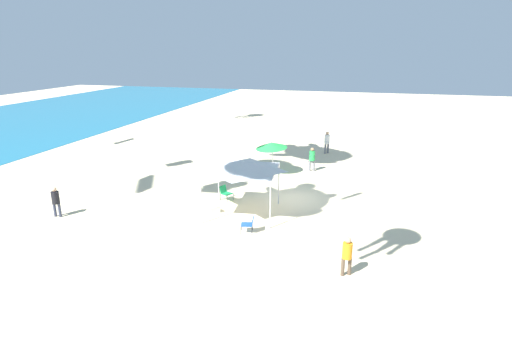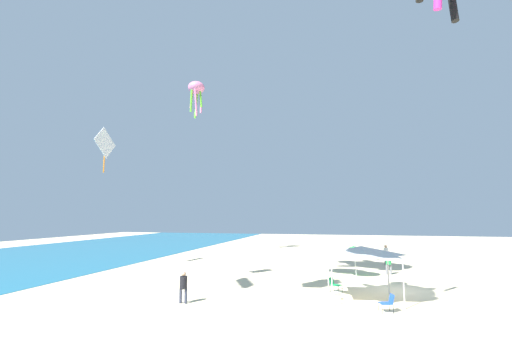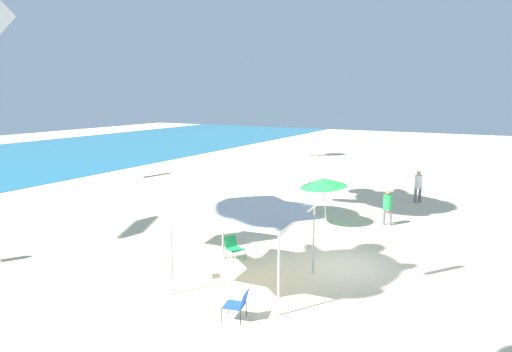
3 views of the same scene
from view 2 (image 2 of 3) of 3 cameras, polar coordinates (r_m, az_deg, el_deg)
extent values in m
cube|color=beige|center=(23.73, 22.77, -17.01)|extent=(120.00, 120.00, 0.10)
cylinder|color=#B7B7BC|center=(19.09, 23.04, -16.07)|extent=(0.07, 0.07, 2.29)
cylinder|color=#B7B7BC|center=(22.26, 20.85, -14.71)|extent=(0.07, 0.07, 2.29)
cylinder|color=#B7B7BC|center=(18.57, 12.34, -16.71)|extent=(0.07, 0.07, 2.29)
cylinder|color=#B7B7BC|center=(21.81, 11.74, -15.16)|extent=(0.07, 0.07, 2.29)
cube|color=silver|center=(20.20, 16.88, -12.32)|extent=(3.67, 3.78, 0.10)
pyramid|color=silver|center=(20.17, 16.86, -11.54)|extent=(3.60, 3.70, 0.45)
cylinder|color=silver|center=(27.63, 15.91, -13.27)|extent=(0.21, 0.18, 2.21)
cone|color=green|center=(27.45, 15.72, -11.38)|extent=(2.15, 2.14, 0.66)
cylinder|color=black|center=(21.75, 13.34, -17.68)|extent=(0.02, 0.02, 0.40)
cylinder|color=black|center=(22.21, 13.93, -17.43)|extent=(0.02, 0.02, 0.40)
cylinder|color=black|center=(21.97, 12.05, -17.60)|extent=(0.02, 0.02, 0.40)
cylinder|color=black|center=(22.43, 12.66, -17.35)|extent=(0.02, 0.02, 0.40)
cube|color=#198C4C|center=(22.05, 12.98, -17.00)|extent=(0.69, 0.69, 0.03)
cube|color=#198C4C|center=(22.13, 12.26, -16.43)|extent=(0.50, 0.32, 0.41)
cylinder|color=black|center=(18.59, 19.38, -19.47)|extent=(0.02, 0.02, 0.40)
cylinder|color=black|center=(18.11, 19.93, -19.81)|extent=(0.02, 0.02, 0.40)
cylinder|color=black|center=(18.75, 20.97, -19.29)|extent=(0.02, 0.02, 0.40)
cylinder|color=black|center=(18.28, 21.57, -19.62)|extent=(0.02, 0.02, 0.40)
cube|color=blue|center=(18.38, 20.44, -18.94)|extent=(0.62, 0.62, 0.03)
cube|color=blue|center=(18.43, 21.30, -18.21)|extent=(0.51, 0.24, 0.41)
cube|color=white|center=(20.11, 12.76, -18.70)|extent=(0.72, 0.69, 0.36)
cube|color=white|center=(20.07, 12.75, -18.14)|extent=(0.74, 0.71, 0.04)
cylinder|color=slate|center=(29.29, 20.63, -14.12)|extent=(0.15, 0.15, 0.76)
cylinder|color=slate|center=(29.35, 21.22, -14.08)|extent=(0.15, 0.15, 0.76)
cylinder|color=green|center=(29.22, 20.87, -12.72)|extent=(0.40, 0.40, 0.66)
sphere|color=#A87A56|center=(29.17, 20.83, -11.83)|extent=(0.25, 0.25, 0.25)
cylinder|color=#33384C|center=(19.38, -12.25, -18.63)|extent=(0.14, 0.14, 0.73)
cylinder|color=#33384C|center=(19.27, -11.42, -18.72)|extent=(0.14, 0.14, 0.73)
cylinder|color=black|center=(19.19, -11.79, -16.69)|extent=(0.38, 0.38, 0.63)
sphere|color=tan|center=(19.11, -11.76, -15.40)|extent=(0.24, 0.24, 0.24)
cylinder|color=slate|center=(34.52, 20.43, -12.84)|extent=(0.16, 0.16, 0.82)
cylinder|color=slate|center=(34.80, 20.70, -12.78)|extent=(0.16, 0.16, 0.82)
cylinder|color=white|center=(34.58, 20.51, -11.54)|extent=(0.43, 0.43, 0.72)
sphere|color=tan|center=(34.54, 20.48, -10.73)|extent=(0.27, 0.27, 0.27)
ellipsoid|color=pink|center=(43.11, -9.75, 14.08)|extent=(1.94, 1.94, 1.41)
cylinder|color=pink|center=(42.95, -10.51, 12.16)|extent=(0.26, 0.43, 2.07)
cylinder|color=#66D82D|center=(42.26, -10.55, 12.07)|extent=(0.43, 0.39, 2.64)
cylinder|color=pink|center=(41.86, -9.82, 11.82)|extent=(0.52, 0.35, 3.21)
cylinder|color=#66D82D|center=(42.32, -9.04, 12.42)|extent=(0.26, 0.43, 2.07)
cylinder|color=pink|center=(42.83, -9.04, 11.79)|extent=(0.43, 0.39, 2.64)
cylinder|color=#66D82D|center=(43.05, -9.78, 11.30)|extent=(0.52, 0.35, 3.21)
cube|color=white|center=(33.04, -23.49, 5.04)|extent=(2.82, 0.47, 2.80)
cylinder|color=orange|center=(32.77, -23.62, 2.25)|extent=(0.10, 0.10, 2.00)
camera|label=1|loc=(8.14, 96.94, 29.80)|focal=29.50mm
camera|label=3|loc=(11.41, 57.33, 3.88)|focal=31.99mm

